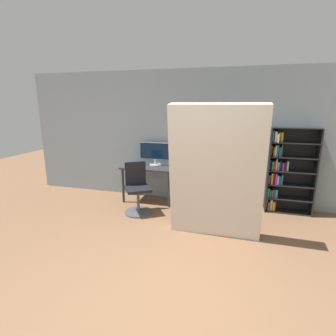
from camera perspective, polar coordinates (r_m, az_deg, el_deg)
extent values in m
plane|color=brown|center=(2.94, -3.18, -29.77)|extent=(16.00, 16.00, 0.00)
cube|color=gray|center=(5.42, 8.22, 6.52)|extent=(8.00, 0.06, 2.70)
cube|color=#2D2D33|center=(5.48, -4.09, 0.20)|extent=(1.12, 0.60, 0.03)
cylinder|color=#2D2D33|center=(5.55, -9.75, -3.81)|extent=(0.05, 0.05, 0.72)
cylinder|color=#2D2D33|center=(5.21, 0.29, -4.79)|extent=(0.05, 0.05, 0.72)
cylinder|color=#2D2D33|center=(5.97, -7.77, -2.48)|extent=(0.05, 0.05, 0.72)
cylinder|color=#2D2D33|center=(5.65, 1.60, -3.29)|extent=(0.05, 0.05, 0.72)
cylinder|color=#B7B7BC|center=(5.58, -2.73, 0.74)|extent=(0.26, 0.26, 0.02)
cylinder|color=#B7B7BC|center=(5.56, -2.74, 1.43)|extent=(0.04, 0.04, 0.12)
cube|color=#B7B7BC|center=(5.53, -2.74, 3.73)|extent=(0.69, 0.02, 0.36)
cube|color=#0A1E38|center=(5.52, -2.76, 3.72)|extent=(0.67, 0.03, 0.33)
cylinder|color=#4C4C51|center=(5.09, -6.42, -9.52)|extent=(0.52, 0.52, 0.03)
cylinder|color=#4C4C51|center=(5.01, -6.49, -7.12)|extent=(0.05, 0.05, 0.43)
cube|color=black|center=(4.93, -6.57, -4.53)|extent=(0.61, 0.61, 0.05)
cube|color=black|center=(5.04, -7.10, -1.14)|extent=(0.35, 0.25, 0.45)
cube|color=black|center=(5.31, 20.92, -0.36)|extent=(0.02, 0.30, 1.62)
cube|color=black|center=(5.45, 29.45, -0.92)|extent=(0.02, 0.30, 1.62)
cube|color=black|center=(5.50, 25.02, -0.29)|extent=(0.83, 0.02, 1.62)
cube|color=black|center=(5.60, 24.40, -8.59)|extent=(0.80, 0.27, 0.02)
cube|color=black|center=(5.51, 24.67, -6.02)|extent=(0.80, 0.27, 0.02)
cube|color=black|center=(5.43, 24.96, -3.37)|extent=(0.80, 0.27, 0.02)
cube|color=black|center=(5.36, 25.24, -0.65)|extent=(0.80, 0.27, 0.02)
cube|color=black|center=(5.31, 25.54, 2.14)|extent=(0.80, 0.27, 0.02)
cube|color=black|center=(5.27, 25.84, 4.97)|extent=(0.80, 0.27, 0.02)
cube|color=black|center=(5.24, 26.15, 7.85)|extent=(0.80, 0.27, 0.02)
cube|color=gold|center=(5.55, 20.61, -7.10)|extent=(0.02, 0.16, 0.22)
cube|color=brown|center=(5.51, 21.00, -7.53)|extent=(0.04, 0.19, 0.17)
cube|color=silver|center=(5.54, 21.50, -7.24)|extent=(0.04, 0.19, 0.21)
cube|color=gold|center=(5.54, 21.93, -7.48)|extent=(0.03, 0.20, 0.18)
cube|color=red|center=(5.57, 22.27, -7.26)|extent=(0.02, 0.17, 0.20)
cube|color=#287A38|center=(5.42, 20.95, -4.83)|extent=(0.04, 0.21, 0.19)
cube|color=#1E4C9E|center=(5.44, 21.36, -5.02)|extent=(0.03, 0.21, 0.15)
cube|color=brown|center=(5.45, 21.73, -4.98)|extent=(0.03, 0.20, 0.15)
cube|color=#1E4C9E|center=(5.45, 22.05, -4.94)|extent=(0.02, 0.19, 0.17)
cube|color=teal|center=(5.46, 22.44, -4.98)|extent=(0.04, 0.20, 0.16)
cube|color=brown|center=(5.37, 21.14, -2.13)|extent=(0.03, 0.21, 0.17)
cube|color=orange|center=(5.32, 21.66, -2.10)|extent=(0.03, 0.15, 0.21)
cube|color=#7A2D84|center=(5.37, 21.99, -1.97)|extent=(0.02, 0.18, 0.21)
cube|color=#7A2D84|center=(5.34, 22.38, -2.09)|extent=(0.03, 0.22, 0.21)
cube|color=silver|center=(5.37, 22.74, -2.27)|extent=(0.03, 0.21, 0.17)
cube|color=#1E4C9E|center=(5.38, 23.12, -2.32)|extent=(0.03, 0.20, 0.16)
cube|color=teal|center=(5.37, 23.50, -2.25)|extent=(0.02, 0.15, 0.19)
cube|color=#1E4C9E|center=(5.32, 21.31, 0.74)|extent=(0.02, 0.19, 0.18)
cube|color=#287A38|center=(5.30, 21.76, 0.60)|extent=(0.03, 0.22, 0.17)
cube|color=red|center=(5.31, 22.14, 0.64)|extent=(0.02, 0.22, 0.18)
cube|color=silver|center=(5.32, 22.48, 0.80)|extent=(0.02, 0.19, 0.21)
cube|color=silver|center=(5.35, 22.83, 0.50)|extent=(0.03, 0.17, 0.15)
cube|color=#1E4C9E|center=(5.35, 23.24, 0.58)|extent=(0.02, 0.17, 0.18)
cube|color=#7A2D84|center=(5.32, 23.64, 0.39)|extent=(0.03, 0.22, 0.16)
cube|color=#232328|center=(5.31, 24.13, 0.34)|extent=(0.04, 0.16, 0.16)
cube|color=silver|center=(5.35, 24.50, 0.52)|extent=(0.03, 0.19, 0.18)
cube|color=orange|center=(5.29, 21.58, 3.62)|extent=(0.03, 0.16, 0.19)
cube|color=brown|center=(5.23, 22.00, 3.36)|extent=(0.02, 0.18, 0.17)
cube|color=silver|center=(5.24, 22.34, 3.52)|extent=(0.03, 0.18, 0.20)
cube|color=teal|center=(5.25, 22.71, 3.62)|extent=(0.02, 0.19, 0.22)
cube|color=#1E4C9E|center=(5.27, 23.11, 3.35)|extent=(0.04, 0.21, 0.17)
cube|color=#287A38|center=(5.27, 23.47, 3.57)|extent=(0.02, 0.15, 0.22)
cube|color=teal|center=(5.21, 21.88, 6.51)|extent=(0.03, 0.21, 0.20)
cube|color=silver|center=(5.19, 22.36, 6.38)|extent=(0.03, 0.21, 0.19)
cube|color=silver|center=(5.17, 22.78, 6.07)|extent=(0.03, 0.18, 0.15)
cube|color=gold|center=(5.26, 23.05, 6.31)|extent=(0.02, 0.16, 0.18)
cube|color=gold|center=(5.26, 23.48, 6.23)|extent=(0.04, 0.17, 0.17)
cube|color=beige|center=(3.97, 10.41, -1.05)|extent=(1.38, 0.49, 2.05)
cube|color=beige|center=(3.97, 20.30, -1.70)|extent=(0.01, 0.49, 2.01)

